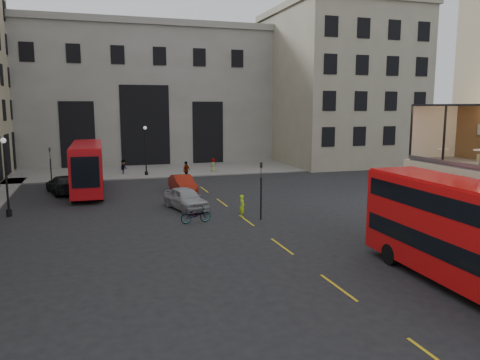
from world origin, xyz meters
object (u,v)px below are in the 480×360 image
object	(u,v)px
car_a	(186,198)
cyclist	(242,206)
bicycle	(196,215)
street_lamp_a	(7,182)
car_c	(64,184)
car_b	(183,184)
pedestrian_b	(124,167)
traffic_light_near	(261,183)
pedestrian_c	(186,171)
street_lamp_b	(146,154)
bus_far	(87,165)
cafe_table_far	(443,153)
traffic_light_far	(50,163)
bus_near	(468,231)
pedestrian_d	(213,165)

from	to	relation	value
car_a	cyclist	world-z (taller)	car_a
bicycle	cyclist	size ratio (longest dim) A/B	1.27
street_lamp_a	car_c	size ratio (longest dim) A/B	1.00
car_b	car_c	bearing A→B (deg)	161.08
car_c	pedestrian_b	distance (m)	11.22
traffic_light_near	car_c	size ratio (longest dim) A/B	0.72
pedestrian_c	street_lamp_b	bearing A→B (deg)	-89.48
bus_far	pedestrian_c	size ratio (longest dim) A/B	5.74
traffic_light_near	car_b	distance (m)	12.01
cyclist	pedestrian_b	xyz separation A→B (m)	(-6.26, 22.78, 0.06)
cyclist	car_a	bearing A→B (deg)	50.14
car_b	cafe_table_far	world-z (taller)	cafe_table_far
traffic_light_far	pedestrian_b	size ratio (longest dim) A/B	2.29
traffic_light_far	car_b	xyz separation A→B (m)	(10.95, -4.50, -1.69)
car_b	cafe_table_far	xyz separation A→B (m)	(9.50, -20.48, 4.31)
bus_near	bicycle	world-z (taller)	bus_near
car_b	pedestrian_c	bearing A→B (deg)	71.77
bicycle	cafe_table_far	bearing A→B (deg)	-136.16
car_c	pedestrian_d	distance (m)	17.68
bus_far	car_a	world-z (taller)	bus_far
bus_near	cafe_table_far	world-z (taller)	cafe_table_far
car_b	cyclist	bearing A→B (deg)	-83.48
bus_near	car_c	xyz separation A→B (m)	(-16.70, 27.74, -1.68)
car_a	bus_far	bearing A→B (deg)	113.47
bus_far	bicycle	world-z (taller)	bus_far
bus_far	street_lamp_a	bearing A→B (deg)	-124.71
street_lamp_a	pedestrian_d	size ratio (longest dim) A/B	3.33
car_c	bicycle	world-z (taller)	car_c
pedestrian_c	traffic_light_near	bearing A→B (deg)	50.97
bus_far	bicycle	distance (m)	14.66
car_a	cyclist	bearing A→B (deg)	-63.54
car_a	pedestrian_d	world-z (taller)	pedestrian_d
car_c	pedestrian_d	world-z (taller)	pedestrian_d
traffic_light_near	traffic_light_far	xyz separation A→B (m)	(-14.00, 16.00, 0.00)
traffic_light_near	car_a	size ratio (longest dim) A/B	0.81
street_lamp_b	bicycle	world-z (taller)	street_lamp_b
pedestrian_b	pedestrian_c	xyz separation A→B (m)	(5.85, -5.46, 0.11)
car_c	bicycle	xyz separation A→B (m)	(8.62, -13.58, -0.26)
pedestrian_b	pedestrian_c	distance (m)	8.00
bus_near	street_lamp_a	bearing A→B (deg)	135.11
bus_near	pedestrian_d	world-z (taller)	bus_near
car_a	car_b	size ratio (longest dim) A/B	1.05
pedestrian_b	car_b	bearing A→B (deg)	-127.77
street_lamp_b	cafe_table_far	bearing A→B (deg)	-69.71
traffic_light_near	car_c	distance (m)	19.13
bus_near	pedestrian_b	bearing A→B (deg)	106.42
street_lamp_b	cyclist	distance (m)	21.51
bus_far	car_a	distance (m)	11.22
traffic_light_near	bus_near	size ratio (longest dim) A/B	0.35
cyclist	pedestrian_b	bearing A→B (deg)	25.02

